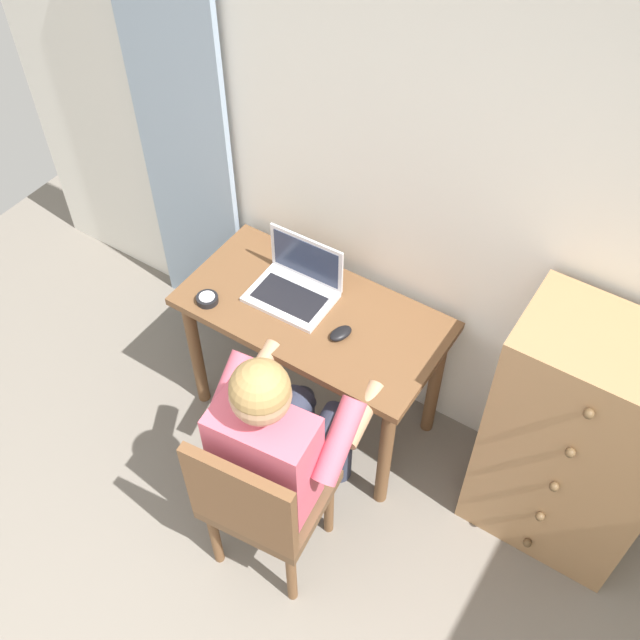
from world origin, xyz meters
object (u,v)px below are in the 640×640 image
person_seated (282,436)px  computer_mouse (341,333)px  laptop (296,284)px  desk_clock (207,299)px  dresser (576,443)px  desk (313,330)px  chair (260,501)px

person_seated → computer_mouse: bearing=96.2°
laptop → desk_clock: 0.37m
dresser → computer_mouse: bearing=-171.7°
laptop → computer_mouse: bearing=-19.9°
desk_clock → desk: bearing=26.3°
dresser → desk_clock: size_ratio=12.68×
dresser → computer_mouse: (-0.95, -0.14, 0.16)m
dresser → computer_mouse: 0.97m
dresser → person_seated: bearing=-145.5°
desk → desk_clock: desk_clock is taller
desk → laptop: 0.21m
dresser → laptop: dresser is taller
laptop → desk_clock: (-0.28, -0.24, -0.04)m
chair → desk_clock: bearing=140.2°
dresser → desk_clock: 1.53m
dresser → person_seated: 1.09m
dresser → laptop: 1.24m
dresser → chair: bearing=-137.8°
chair → desk_clock: (-0.62, 0.52, 0.25)m
desk → computer_mouse: computer_mouse is taller
dresser → computer_mouse: size_ratio=11.41×
desk_clock → person_seated: bearing=-29.1°
chair → computer_mouse: chair is taller
desk_clock → chair: bearing=-39.8°
person_seated → laptop: person_seated is taller
chair → laptop: size_ratio=2.50×
dresser → desk_clock: (-1.50, -0.28, 0.16)m
desk → chair: chair is taller
laptop → desk_clock: laptop is taller
desk_clock → dresser: bearing=10.5°
laptop → computer_mouse: 0.30m
dresser → laptop: (-1.22, -0.04, 0.19)m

